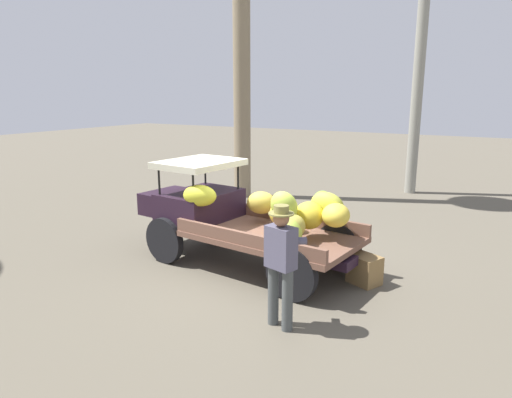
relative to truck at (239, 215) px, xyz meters
The scene contains 4 objects.
ground_plane 0.94m from the truck, 129.42° to the right, with size 60.00×60.00×0.00m, color #5D5647.
truck is the anchor object (origin of this frame).
farmer 2.54m from the truck, 134.10° to the left, with size 0.54×0.50×1.72m.
wooden_crate 2.45m from the truck, behind, with size 0.49×0.39×0.49m, color olive.
Camera 1 is at (-4.21, 7.18, 3.15)m, focal length 32.39 mm.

